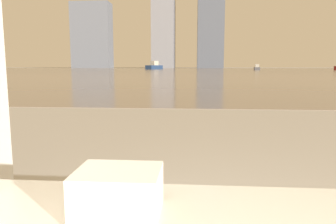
# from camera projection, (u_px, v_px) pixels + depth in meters

# --- Properties ---
(towel_stack) EXTENTS (0.22, 0.18, 0.12)m
(towel_stack) POSITION_uv_depth(u_px,v_px,m) (118.00, 192.00, 0.86)
(towel_stack) COLOR silver
(towel_stack) RESTS_ON bathtub
(harbor_water) EXTENTS (180.00, 110.00, 0.01)m
(harbor_water) POSITION_uv_depth(u_px,v_px,m) (194.00, 70.00, 61.32)
(harbor_water) COLOR gray
(harbor_water) RESTS_ON ground_plane
(harbor_boat_0) EXTENTS (1.43, 3.26, 1.18)m
(harbor_boat_0) POSITION_uv_depth(u_px,v_px,m) (257.00, 68.00, 68.96)
(harbor_boat_0) COLOR #4C4C51
(harbor_boat_0) RESTS_ON harbor_water
(harbor_boat_3) EXTENTS (4.00, 5.67, 2.03)m
(harbor_boat_3) POSITION_uv_depth(u_px,v_px,m) (154.00, 66.00, 82.66)
(harbor_boat_3) COLOR navy
(harbor_boat_3) RESTS_ON harbor_water
(skyline_tower_0) EXTENTS (13.73, 7.20, 23.07)m
(skyline_tower_0) POSITION_uv_depth(u_px,v_px,m) (92.00, 36.00, 117.84)
(skyline_tower_0) COLOR slate
(skyline_tower_0) RESTS_ON ground_plane
(skyline_tower_1) EXTENTS (7.68, 10.89, 40.28)m
(skyline_tower_1) POSITION_uv_depth(u_px,v_px,m) (164.00, 10.00, 114.59)
(skyline_tower_1) COLOR slate
(skyline_tower_1) RESTS_ON ground_plane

